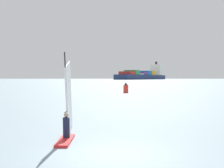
{
  "coord_description": "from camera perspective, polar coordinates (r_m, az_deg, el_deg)",
  "views": [
    {
      "loc": [
        -0.28,
        -11.01,
        2.95
      ],
      "look_at": [
        0.12,
        6.19,
        2.59
      ],
      "focal_mm": 46.02,
      "sensor_mm": 36.0,
      "label": 1
    }
  ],
  "objects": [
    {
      "name": "cargo_ship",
      "position": [
        542.94,
        6.37,
        1.74
      ],
      "size": [
        114.72,
        173.09,
        36.84
      ],
      "rotation": [
        0.0,
        0.0,
        4.19
      ],
      "color": "navy",
      "rests_on": "ground_plane"
    },
    {
      "name": "ground_plane",
      "position": [
        11.4,
        0.12,
        -13.79
      ],
      "size": [
        4000.0,
        4000.0,
        0.0
      ],
      "primitive_type": "plane",
      "color": "gray"
    },
    {
      "name": "channel_buoy",
      "position": [
        56.68,
        2.77,
        -0.84
      ],
      "size": [
        0.98,
        0.98,
        2.05
      ],
      "color": "red",
      "rests_on": "ground_plane"
    },
    {
      "name": "windsurfer",
      "position": [
        14.12,
        -8.89,
        -6.27
      ],
      "size": [
        0.63,
        3.61,
        4.22
      ],
      "rotation": [
        0.0,
        0.0,
        4.69
      ],
      "color": "red",
      "rests_on": "ground_plane"
    },
    {
      "name": "distant_headland",
      "position": [
        1257.1,
        1.83,
        1.58
      ],
      "size": [
        1242.67,
        538.31,
        21.55
      ],
      "primitive_type": "cube",
      "rotation": [
        0.0,
        0.0,
        -0.15
      ],
      "color": "#60665B",
      "rests_on": "ground_plane"
    }
  ]
}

